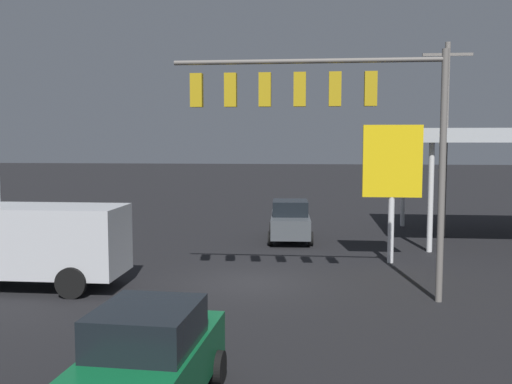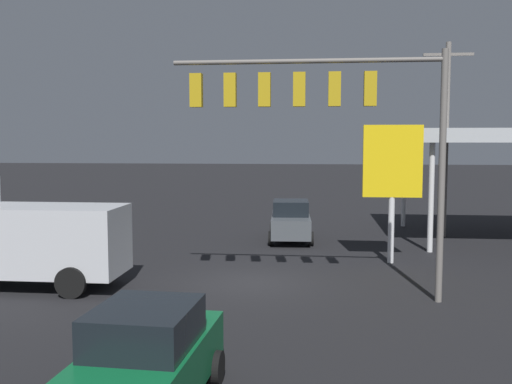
% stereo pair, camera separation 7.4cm
% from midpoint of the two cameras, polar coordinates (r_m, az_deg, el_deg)
% --- Properties ---
extents(ground_plane, '(200.00, 200.00, 0.00)m').
position_cam_midpoint_polar(ground_plane, '(19.56, -0.70, -8.98)').
color(ground_plane, black).
extents(traffic_signal_assembly, '(8.03, 0.43, 7.40)m').
position_cam_midpoint_polar(traffic_signal_assembly, '(17.12, 6.58, 8.46)').
color(traffic_signal_assembly, slate).
rests_on(traffic_signal_assembly, ground).
extents(utility_pole, '(2.40, 0.26, 9.57)m').
position_cam_midpoint_polar(utility_pole, '(29.73, 18.33, 5.44)').
color(utility_pole, slate).
rests_on(utility_pole, ground).
extents(gas_station_canopy, '(9.57, 8.74, 5.30)m').
position_cam_midpoint_polar(gas_station_canopy, '(30.06, 23.58, 5.04)').
color(gas_station_canopy, '#B2B7BC').
rests_on(gas_station_canopy, ground).
extents(price_sign, '(2.26, 0.27, 5.39)m').
position_cam_midpoint_polar(price_sign, '(22.69, 13.37, 2.48)').
color(price_sign, silver).
rests_on(price_sign, ground).
extents(sedan_waiting, '(2.25, 4.49, 1.93)m').
position_cam_midpoint_polar(sedan_waiting, '(10.47, -10.98, -16.33)').
color(sedan_waiting, '#0C592D').
rests_on(sedan_waiting, ground).
extents(delivery_truck, '(6.80, 2.57, 3.58)m').
position_cam_midpoint_polar(delivery_truck, '(20.20, -23.13, -4.04)').
color(delivery_truck, silver).
rests_on(delivery_truck, ground).
extents(sedan_far, '(2.24, 4.49, 1.93)m').
position_cam_midpoint_polar(sedan_far, '(27.44, 3.36, -2.88)').
color(sedan_far, '#474C51').
rests_on(sedan_far, ground).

